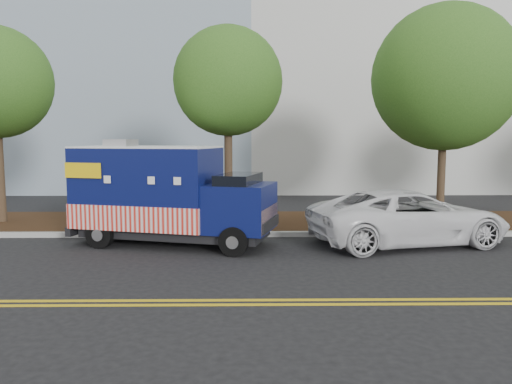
{
  "coord_description": "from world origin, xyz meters",
  "views": [
    {
      "loc": [
        1.91,
        -13.24,
        2.95
      ],
      "look_at": [
        2.09,
        0.6,
        1.43
      ],
      "focal_mm": 35.0,
      "sensor_mm": 36.0,
      "label": 1
    }
  ],
  "objects": [
    {
      "name": "sign_post",
      "position": [
        -3.01,
        1.97,
        1.2
      ],
      "size": [
        0.06,
        0.06,
        2.4
      ],
      "primitive_type": "cube",
      "color": "#473828",
      "rests_on": "ground"
    },
    {
      "name": "centerline_near",
      "position": [
        0.0,
        -4.45,
        0.01
      ],
      "size": [
        120.0,
        0.1,
        0.01
      ],
      "primitive_type": "cube",
      "color": "gold",
      "rests_on": "ground"
    },
    {
      "name": "ground",
      "position": [
        0.0,
        0.0,
        0.0
      ],
      "size": [
        120.0,
        120.0,
        0.0
      ],
      "primitive_type": "plane",
      "color": "black",
      "rests_on": "ground"
    },
    {
      "name": "tree_c",
      "position": [
        8.21,
        3.02,
        4.85
      ],
      "size": [
        4.68,
        4.68,
        7.19
      ],
      "color": "#38281C",
      "rests_on": "ground"
    },
    {
      "name": "tree_b",
      "position": [
        1.23,
        2.75,
        4.69
      ],
      "size": [
        3.45,
        3.45,
        6.43
      ],
      "color": "#38281C",
      "rests_on": "ground"
    },
    {
      "name": "white_car",
      "position": [
        6.29,
        0.31,
        0.76
      ],
      "size": [
        5.89,
        3.67,
        1.52
      ],
      "primitive_type": "imported",
      "rotation": [
        0.0,
        0.0,
        1.79
      ],
      "color": "white",
      "rests_on": "ground"
    },
    {
      "name": "mulch_strip",
      "position": [
        0.0,
        3.5,
        0.07
      ],
      "size": [
        120.0,
        4.0,
        0.15
      ],
      "primitive_type": "cube",
      "color": "black",
      "rests_on": "ground"
    },
    {
      "name": "curb",
      "position": [
        0.0,
        1.4,
        0.07
      ],
      "size": [
        120.0,
        0.18,
        0.15
      ],
      "primitive_type": "cube",
      "color": "#9E9E99",
      "rests_on": "ground"
    },
    {
      "name": "food_truck",
      "position": [
        -0.44,
        0.41,
        1.31
      ],
      "size": [
        5.81,
        3.34,
        2.89
      ],
      "rotation": [
        0.0,
        0.0,
        -0.26
      ],
      "color": "black",
      "rests_on": "ground"
    },
    {
      "name": "centerline_far",
      "position": [
        0.0,
        -4.7,
        0.01
      ],
      "size": [
        120.0,
        0.1,
        0.01
      ],
      "primitive_type": "cube",
      "color": "gold",
      "rests_on": "ground"
    }
  ]
}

